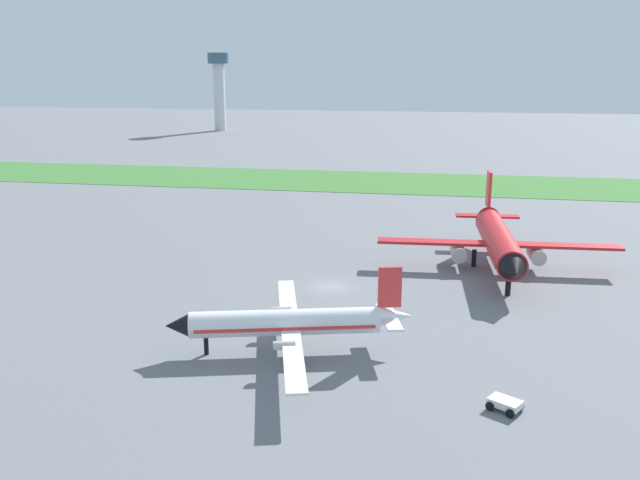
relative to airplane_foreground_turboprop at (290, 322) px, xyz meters
name	(u,v)px	position (x,y,z in m)	size (l,w,h in m)	color
ground_plane	(331,287)	(0.72, 19.09, -2.89)	(600.00, 600.00, 0.00)	slate
grass_taxiway_strip	(383,182)	(0.72, 92.73, -2.85)	(360.00, 28.00, 0.08)	#3D7533
airplane_foreground_turboprop	(290,322)	(0.00, 0.00, 0.00)	(22.38, 25.94, 7.91)	white
airplane_midfield_jet	(498,240)	(20.59, 29.70, 1.00)	(30.65, 30.07, 10.83)	red
baggage_cart_near_gate	(505,404)	(18.53, -7.82, -2.32)	(2.95, 2.75, 0.90)	white
control_tower	(219,84)	(-72.04, 200.17, 14.83)	(8.00, 8.00, 29.39)	silver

